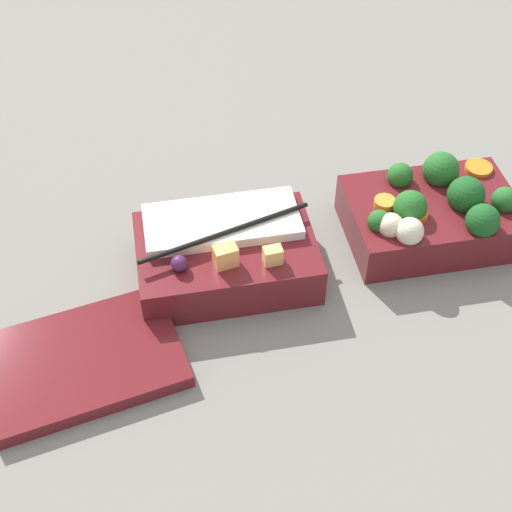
{
  "coord_description": "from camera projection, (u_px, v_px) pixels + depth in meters",
  "views": [
    {
      "loc": [
        0.19,
        0.55,
        0.61
      ],
      "look_at": [
        0.09,
        0.03,
        0.05
      ],
      "focal_mm": 50.0,
      "sensor_mm": 36.0,
      "label": 1
    }
  ],
  "objects": [
    {
      "name": "bento_tray_rice",
      "position": [
        226.0,
        255.0,
        0.8
      ],
      "size": [
        0.2,
        0.13,
        0.08
      ],
      "color": "maroon",
      "rests_on": "ground_plane"
    },
    {
      "name": "ground_plane",
      "position": [
        330.0,
        259.0,
        0.84
      ],
      "size": [
        3.0,
        3.0,
        0.0
      ],
      "primitive_type": "plane",
      "color": "slate"
    },
    {
      "name": "bento_lid",
      "position": [
        84.0,
        361.0,
        0.73
      ],
      "size": [
        0.22,
        0.17,
        0.02
      ],
      "primitive_type": "cube",
      "rotation": [
        0.0,
        0.0,
        0.19
      ],
      "color": "maroon",
      "rests_on": "ground_plane"
    },
    {
      "name": "bento_tray_vegetable",
      "position": [
        433.0,
        213.0,
        0.84
      ],
      "size": [
        0.2,
        0.14,
        0.09
      ],
      "color": "maroon",
      "rests_on": "ground_plane"
    }
  ]
}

